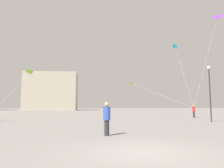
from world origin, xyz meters
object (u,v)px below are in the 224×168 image
(person_in_red, at_px, (194,111))
(lamppost_east, at_px, (210,85))
(kite_violet_delta, at_px, (217,18))
(kite_amber_diamond, at_px, (133,84))
(building_centre_hall, at_px, (51,92))
(kite_lime_delta, at_px, (29,72))
(kite_cyan_diamond, at_px, (175,47))
(person_in_blue, at_px, (107,117))

(person_in_red, relative_size, lamppost_east, 0.31)
(kite_violet_delta, xyz_separation_m, kite_amber_diamond, (-10.45, 10.34, -8.46))
(kite_amber_diamond, height_order, building_centre_hall, building_centre_hall)
(kite_lime_delta, xyz_separation_m, kite_cyan_diamond, (24.39, 6.89, 6.15))
(kite_amber_diamond, distance_m, lamppost_east, 18.77)
(kite_amber_diamond, bearing_deg, person_in_red, -57.45)
(person_in_blue, height_order, kite_amber_diamond, kite_amber_diamond)
(kite_violet_delta, xyz_separation_m, lamppost_east, (-5.84, -7.76, -10.31))
(kite_violet_delta, relative_size, building_centre_hall, 0.70)
(person_in_blue, bearing_deg, kite_violet_delta, 67.14)
(person_in_blue, distance_m, building_centre_hall, 70.96)
(kite_violet_delta, xyz_separation_m, kite_lime_delta, (-26.83, 3.15, -7.55))
(kite_lime_delta, distance_m, building_centre_hall, 49.32)
(kite_lime_delta, xyz_separation_m, lamppost_east, (20.99, -10.91, -2.75))
(kite_cyan_diamond, relative_size, building_centre_hall, 0.63)
(kite_violet_delta, bearing_deg, lamppost_east, -126.95)
(person_in_red, bearing_deg, kite_amber_diamond, 179.69)
(kite_violet_delta, distance_m, building_centre_hall, 62.58)
(kite_cyan_diamond, xyz_separation_m, lamppost_east, (-3.40, -17.80, -8.91))
(kite_lime_delta, relative_size, kite_amber_diamond, 0.79)
(kite_violet_delta, height_order, kite_lime_delta, kite_violet_delta)
(person_in_blue, distance_m, kite_violet_delta, 26.63)
(person_in_red, distance_m, lamppost_east, 8.55)
(building_centre_hall, bearing_deg, kite_lime_delta, -81.34)
(person_in_blue, relative_size, kite_cyan_diamond, 0.15)
(person_in_red, relative_size, kite_lime_delta, 0.20)
(person_in_red, height_order, kite_cyan_diamond, kite_cyan_diamond)
(person_in_blue, xyz_separation_m, kite_lime_delta, (-10.47, 19.66, 5.44))
(kite_lime_delta, relative_size, kite_cyan_diamond, 0.73)
(person_in_blue, distance_m, kite_cyan_diamond, 32.14)
(kite_cyan_diamond, bearing_deg, kite_violet_delta, -76.35)
(person_in_red, bearing_deg, kite_cyan_diamond, 138.65)
(person_in_red, height_order, lamppost_east, lamppost_east)
(kite_lime_delta, bearing_deg, building_centre_hall, 98.66)
(person_in_blue, xyz_separation_m, kite_amber_diamond, (5.91, 26.85, 4.54))
(person_in_blue, distance_m, kite_amber_diamond, 27.87)
(kite_violet_delta, height_order, kite_amber_diamond, kite_violet_delta)
(person_in_red, bearing_deg, person_in_blue, -69.64)
(kite_cyan_diamond, height_order, lamppost_east, kite_cyan_diamond)
(kite_amber_diamond, relative_size, lamppost_east, 1.99)
(kite_violet_delta, xyz_separation_m, building_centre_hall, (-34.25, 51.90, -7.04))
(kite_lime_delta, xyz_separation_m, kite_amber_diamond, (16.38, 7.20, -0.90))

